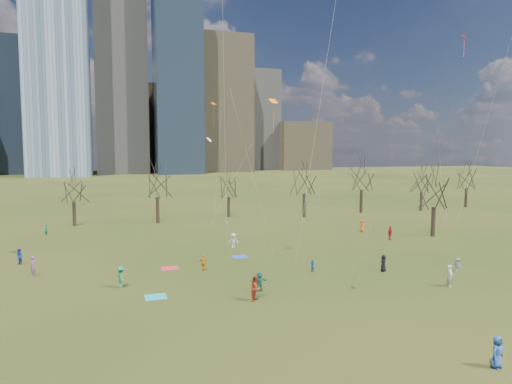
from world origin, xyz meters
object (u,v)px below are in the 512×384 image
object	(u,v)px
blanket_crimson	(170,268)
blanket_teal	(156,297)
person_0	(497,352)
person_2	(256,288)
person_4	(204,263)
blanket_navy	(240,257)
person_1	(450,276)

from	to	relation	value
blanket_crimson	blanket_teal	bearing A→B (deg)	-103.99
blanket_teal	blanket_crimson	size ratio (longest dim) A/B	1.00
person_0	blanket_crimson	bearing A→B (deg)	96.73
person_2	person_4	xyz separation A→B (m)	(-2.07, 9.47, -0.19)
blanket_navy	blanket_crimson	size ratio (longest dim) A/B	1.00
blanket_navy	blanket_teal	bearing A→B (deg)	-131.68
blanket_teal	person_0	world-z (taller)	person_0
person_4	blanket_crimson	bearing A→B (deg)	-6.44
blanket_navy	person_1	size ratio (longest dim) A/B	0.89
blanket_teal	blanket_navy	bearing A→B (deg)	48.32
blanket_teal	person_2	bearing A→B (deg)	-23.65
blanket_teal	blanket_navy	xyz separation A→B (m)	(9.63, 10.81, 0.00)
blanket_crimson	person_0	bearing A→B (deg)	-61.76
person_4	person_1	bearing A→B (deg)	175.83
blanket_crimson	person_1	xyz separation A→B (m)	(21.08, -12.79, 0.88)
blanket_navy	person_4	bearing A→B (deg)	-136.82
person_0	person_4	size ratio (longest dim) A/B	1.12
blanket_navy	blanket_crimson	bearing A→B (deg)	-161.52
person_0	person_2	xyz separation A→B (m)	(-8.53, 13.73, 0.10)
blanket_crimson	person_2	xyz separation A→B (m)	(4.94, -11.35, 0.93)
blanket_teal	blanket_navy	size ratio (longest dim) A/B	1.00
blanket_crimson	person_4	world-z (taller)	person_4
blanket_teal	person_1	xyz separation A→B (m)	(23.14, -4.51, 0.88)
blanket_teal	blanket_crimson	bearing A→B (deg)	76.01
blanket_navy	person_2	distance (m)	14.15
blanket_teal	person_1	distance (m)	23.60
blanket_crimson	person_2	size ratio (longest dim) A/B	0.85
blanket_teal	person_2	size ratio (longest dim) A/B	0.85
blanket_navy	person_1	world-z (taller)	person_1
person_1	person_4	xyz separation A→B (m)	(-18.21, 10.92, -0.14)
person_2	blanket_teal	bearing A→B (deg)	101.43
blanket_teal	person_4	xyz separation A→B (m)	(4.93, 6.40, 0.74)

